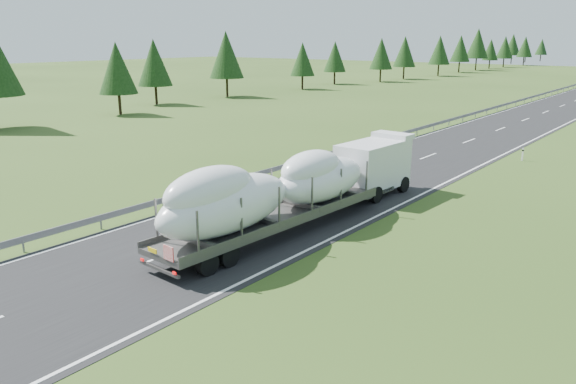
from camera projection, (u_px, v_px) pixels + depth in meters
The scene contains 4 objects.
ground at pixel (171, 253), 25.05m from camera, with size 400.00×400.00×0.00m, color #2C4316.
guardrail at pixel (569, 87), 103.99m from camera, with size 0.10×400.00×0.76m.
tree_line_left at pixel (376, 51), 121.14m from camera, with size 14.65×274.53×12.34m.
boat_truck at pixel (296, 185), 28.00m from camera, with size 3.36×19.23×4.13m.
Camera 1 is at (18.53, -15.25, 9.27)m, focal length 35.00 mm.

